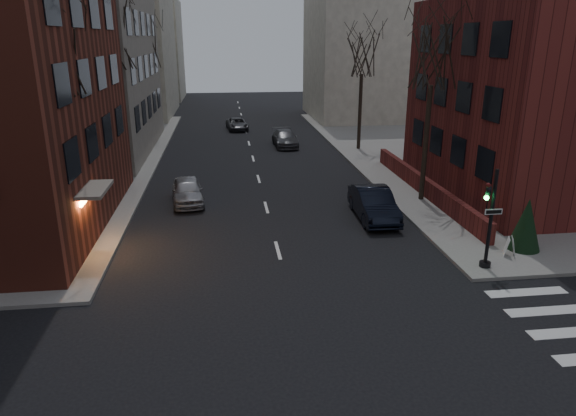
% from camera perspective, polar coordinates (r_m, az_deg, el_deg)
% --- Properties ---
extents(building_right_brick, '(12.00, 14.00, 11.00)m').
position_cam_1_polar(building_right_brick, '(33.45, 27.27, 10.71)').
color(building_right_brick, maroon).
rests_on(building_right_brick, ground).
extents(low_wall_right, '(0.35, 16.00, 1.00)m').
position_cam_1_polar(low_wall_right, '(30.96, 14.82, 2.46)').
color(low_wall_right, maroon).
rests_on(low_wall_right, sidewalk_far_right).
extents(building_distant_la, '(14.00, 16.00, 18.00)m').
position_cam_1_polar(building_distant_la, '(64.86, -19.54, 17.59)').
color(building_distant_la, beige).
rests_on(building_distant_la, ground).
extents(building_distant_ra, '(14.00, 14.00, 16.00)m').
position_cam_1_polar(building_distant_ra, '(61.03, 9.59, 17.41)').
color(building_distant_ra, beige).
rests_on(building_distant_ra, ground).
extents(building_distant_lb, '(10.00, 12.00, 14.00)m').
position_cam_1_polar(building_distant_lb, '(81.32, -15.48, 16.52)').
color(building_distant_lb, beige).
rests_on(building_distant_lb, ground).
extents(traffic_signal, '(0.76, 0.44, 4.00)m').
position_cam_1_polar(traffic_signal, '(21.41, 21.40, -1.80)').
color(traffic_signal, black).
rests_on(traffic_signal, sidewalk_far_right).
extents(tree_left_a, '(4.18, 4.18, 10.26)m').
position_cam_1_polar(tree_left_a, '(23.54, -24.61, 15.94)').
color(tree_left_a, '#2D231C').
rests_on(tree_left_a, sidewalk_far_left).
extents(tree_left_b, '(4.40, 4.40, 10.80)m').
position_cam_1_polar(tree_left_b, '(35.21, -18.99, 17.61)').
color(tree_left_b, '#2D231C').
rests_on(tree_left_b, sidewalk_far_left).
extents(tree_left_c, '(3.96, 3.96, 9.72)m').
position_cam_1_polar(tree_left_c, '(49.03, -15.65, 16.85)').
color(tree_left_c, '#2D231C').
rests_on(tree_left_c, sidewalk_far_left).
extents(tree_right_a, '(3.96, 3.96, 9.72)m').
position_cam_1_polar(tree_right_a, '(28.75, 15.85, 16.15)').
color(tree_right_a, '#2D231C').
rests_on(tree_right_a, sidewalk_far_right).
extents(tree_right_b, '(3.74, 3.74, 9.18)m').
position_cam_1_polar(tree_right_b, '(42.04, 8.27, 16.55)').
color(tree_right_b, '#2D231C').
rests_on(tree_right_b, sidewalk_far_right).
extents(streetlamp_near, '(0.36, 0.36, 6.28)m').
position_cam_1_polar(streetlamp_near, '(31.51, -18.41, 9.11)').
color(streetlamp_near, black).
rests_on(streetlamp_near, sidewalk_far_left).
extents(streetlamp_far, '(0.36, 0.36, 6.28)m').
position_cam_1_polar(streetlamp_far, '(51.14, -14.29, 12.73)').
color(streetlamp_far, black).
rests_on(streetlamp_far, sidewalk_far_left).
extents(parked_sedan, '(1.79, 4.86, 1.59)m').
position_cam_1_polar(parked_sedan, '(26.46, 9.48, 0.47)').
color(parked_sedan, black).
rests_on(parked_sedan, ground).
extents(car_lane_silver, '(2.11, 4.32, 1.42)m').
position_cam_1_polar(car_lane_silver, '(29.19, -11.12, 1.90)').
color(car_lane_silver, '#96969B').
rests_on(car_lane_silver, ground).
extents(car_lane_gray, '(2.01, 4.68, 1.34)m').
position_cam_1_polar(car_lane_gray, '(43.98, -0.34, 7.74)').
color(car_lane_gray, '#3E3F43').
rests_on(car_lane_gray, ground).
extents(car_lane_far, '(2.31, 4.31, 1.15)m').
position_cam_1_polar(car_lane_far, '(52.33, -5.68, 9.27)').
color(car_lane_far, '#3B3B40').
rests_on(car_lane_far, ground).
extents(sandwich_board, '(0.52, 0.60, 0.80)m').
position_cam_1_polar(sandwich_board, '(23.41, 23.42, -3.92)').
color(sandwich_board, white).
rests_on(sandwich_board, sidewalk_far_right).
extents(evergreen_shrub, '(1.42, 1.42, 2.28)m').
position_cam_1_polar(evergreen_shrub, '(24.10, 24.95, -1.63)').
color(evergreen_shrub, black).
rests_on(evergreen_shrub, sidewalk_far_right).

